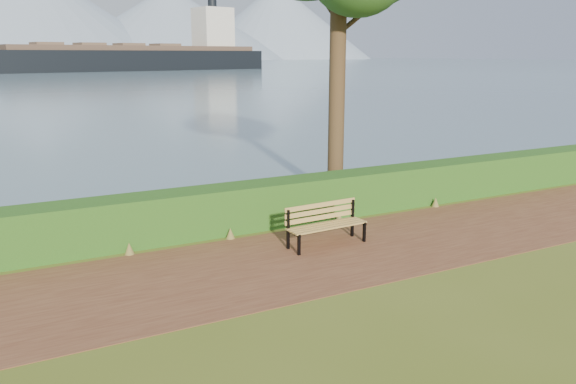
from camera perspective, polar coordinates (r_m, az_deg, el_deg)
ground at (r=10.67m, az=3.78°, el=-7.03°), size 140.00×140.00×0.00m
path at (r=10.91m, az=2.97°, el=-6.51°), size 40.00×3.40×0.01m
hedge at (r=12.70m, az=-2.21°, el=-1.20°), size 32.00×0.85×1.00m
water at (r=268.60m, az=-26.67°, el=11.61°), size 700.00×510.00×0.00m
bench at (r=11.43m, az=3.75°, el=-3.00°), size 1.72×0.59×0.85m
cargo_ship at (r=140.19m, az=-14.05°, el=13.08°), size 64.54×22.55×19.38m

